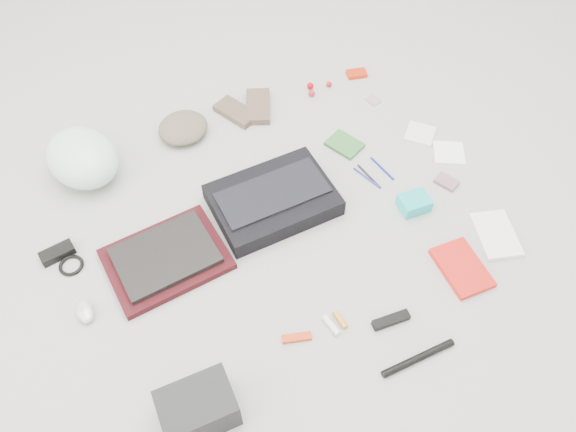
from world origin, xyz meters
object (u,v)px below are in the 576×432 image
messenger_bag (273,200)px  laptop (165,255)px  accordion_wallet (414,203)px  bike_helmet (82,158)px  book_red (462,268)px  camera_bag (198,408)px

messenger_bag → laptop: bearing=-173.3°
accordion_wallet → messenger_bag: bearing=158.4°
messenger_bag → bike_helmet: bike_helmet is taller
laptop → accordion_wallet: 0.91m
laptop → accordion_wallet: (0.88, -0.23, -0.01)m
messenger_bag → book_red: 0.70m
bike_helmet → accordion_wallet: 1.24m
messenger_bag → book_red: (0.43, -0.55, -0.03)m
bike_helmet → camera_bag: 1.05m
book_red → accordion_wallet: (0.02, 0.29, 0.02)m
messenger_bag → accordion_wallet: (0.45, -0.26, -0.01)m
accordion_wallet → laptop: bearing=174.0°
messenger_bag → camera_bag: 0.79m
messenger_bag → camera_bag: bearing=-131.3°
laptop → camera_bag: size_ratio=1.58×
messenger_bag → book_red: bearing=-49.8°
camera_bag → accordion_wallet: camera_bag is taller
laptop → book_red: (0.86, -0.52, -0.03)m
bike_helmet → book_red: size_ratio=1.49×
laptop → bike_helmet: bike_helmet is taller
laptop → book_red: size_ratio=1.58×
bike_helmet → laptop: bearing=-94.4°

